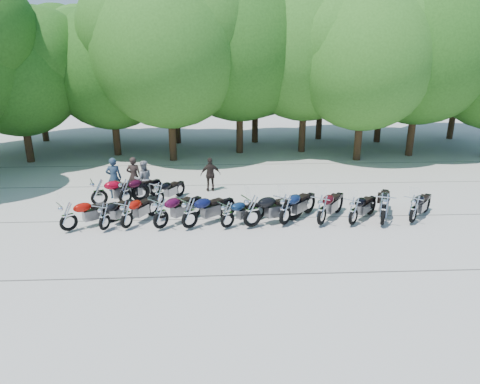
{
  "coord_description": "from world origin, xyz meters",
  "views": [
    {
      "loc": [
        -0.75,
        -14.15,
        6.25
      ],
      "look_at": [
        0.0,
        1.5,
        1.1
      ],
      "focal_mm": 32.0,
      "sensor_mm": 36.0,
      "label": 1
    }
  ],
  "objects_px": {
    "motorcycle_1": "(104,216)",
    "motorcycle_3": "(161,212)",
    "motorcycle_0": "(68,216)",
    "motorcycle_10": "(384,208)",
    "motorcycle_13": "(125,191)",
    "rider_0": "(114,178)",
    "motorcycle_2": "(126,214)",
    "motorcycle_9": "(354,210)",
    "rider_3": "(134,176)",
    "rider_1": "(144,179)",
    "motorcycle_12": "(99,192)",
    "motorcycle_8": "(322,209)",
    "motorcycle_6": "(252,210)",
    "motorcycle_11": "(414,208)",
    "motorcycle_5": "(227,214)",
    "motorcycle_14": "(159,193)",
    "motorcycle_4": "(190,212)",
    "rider_2": "(211,174)",
    "motorcycle_7": "(285,209)"
  },
  "relations": [
    {
      "from": "motorcycle_14",
      "to": "motorcycle_10",
      "type": "bearing_deg",
      "value": -166.9
    },
    {
      "from": "motorcycle_1",
      "to": "motorcycle_3",
      "type": "bearing_deg",
      "value": -157.13
    },
    {
      "from": "motorcycle_12",
      "to": "motorcycle_0",
      "type": "bearing_deg",
      "value": 148.28
    },
    {
      "from": "motorcycle_14",
      "to": "rider_2",
      "type": "distance_m",
      "value": 2.94
    },
    {
      "from": "motorcycle_7",
      "to": "motorcycle_9",
      "type": "height_order",
      "value": "motorcycle_7"
    },
    {
      "from": "motorcycle_8",
      "to": "motorcycle_12",
      "type": "bearing_deg",
      "value": 19.28
    },
    {
      "from": "motorcycle_5",
      "to": "motorcycle_8",
      "type": "height_order",
      "value": "motorcycle_8"
    },
    {
      "from": "motorcycle_1",
      "to": "motorcycle_12",
      "type": "relative_size",
      "value": 0.87
    },
    {
      "from": "motorcycle_3",
      "to": "rider_3",
      "type": "height_order",
      "value": "rider_3"
    },
    {
      "from": "motorcycle_10",
      "to": "motorcycle_13",
      "type": "bearing_deg",
      "value": 6.53
    },
    {
      "from": "rider_1",
      "to": "motorcycle_7",
      "type": "bearing_deg",
      "value": 130.62
    },
    {
      "from": "motorcycle_11",
      "to": "motorcycle_14",
      "type": "height_order",
      "value": "motorcycle_11"
    },
    {
      "from": "motorcycle_0",
      "to": "motorcycle_2",
      "type": "height_order",
      "value": "motorcycle_0"
    },
    {
      "from": "motorcycle_4",
      "to": "motorcycle_13",
      "type": "relative_size",
      "value": 1.08
    },
    {
      "from": "motorcycle_13",
      "to": "rider_0",
      "type": "distance_m",
      "value": 1.26
    },
    {
      "from": "motorcycle_4",
      "to": "motorcycle_5",
      "type": "bearing_deg",
      "value": -128.32
    },
    {
      "from": "motorcycle_4",
      "to": "motorcycle_5",
      "type": "xyz_separation_m",
      "value": [
        1.38,
        0.0,
        -0.1
      ]
    },
    {
      "from": "motorcycle_5",
      "to": "motorcycle_10",
      "type": "height_order",
      "value": "motorcycle_10"
    },
    {
      "from": "motorcycle_2",
      "to": "motorcycle_8",
      "type": "bearing_deg",
      "value": -152.28
    },
    {
      "from": "motorcycle_2",
      "to": "motorcycle_9",
      "type": "distance_m",
      "value": 8.4
    },
    {
      "from": "motorcycle_0",
      "to": "motorcycle_10",
      "type": "height_order",
      "value": "motorcycle_10"
    },
    {
      "from": "motorcycle_7",
      "to": "motorcycle_9",
      "type": "distance_m",
      "value": 2.55
    },
    {
      "from": "motorcycle_6",
      "to": "rider_2",
      "type": "xyz_separation_m",
      "value": [
        -1.61,
        4.61,
        0.08
      ]
    },
    {
      "from": "rider_0",
      "to": "motorcycle_6",
      "type": "bearing_deg",
      "value": 139.07
    },
    {
      "from": "motorcycle_6",
      "to": "motorcycle_9",
      "type": "xyz_separation_m",
      "value": [
        3.8,
        0.04,
        -0.09
      ]
    },
    {
      "from": "motorcycle_9",
      "to": "motorcycle_13",
      "type": "height_order",
      "value": "motorcycle_13"
    },
    {
      "from": "motorcycle_9",
      "to": "motorcycle_11",
      "type": "bearing_deg",
      "value": -135.85
    },
    {
      "from": "motorcycle_10",
      "to": "motorcycle_9",
      "type": "bearing_deg",
      "value": 18.07
    },
    {
      "from": "motorcycle_3",
      "to": "motorcycle_12",
      "type": "height_order",
      "value": "motorcycle_3"
    },
    {
      "from": "motorcycle_5",
      "to": "motorcycle_10",
      "type": "bearing_deg",
      "value": -125.82
    },
    {
      "from": "motorcycle_12",
      "to": "motorcycle_4",
      "type": "bearing_deg",
      "value": -146.74
    },
    {
      "from": "rider_2",
      "to": "rider_3",
      "type": "xyz_separation_m",
      "value": [
        -3.45,
        -0.45,
        0.09
      ]
    },
    {
      "from": "motorcycle_0",
      "to": "motorcycle_8",
      "type": "bearing_deg",
      "value": -125.94
    },
    {
      "from": "motorcycle_1",
      "to": "motorcycle_11",
      "type": "bearing_deg",
      "value": -156.96
    },
    {
      "from": "rider_1",
      "to": "motorcycle_12",
      "type": "bearing_deg",
      "value": 21.22
    },
    {
      "from": "rider_2",
      "to": "motorcycle_14",
      "type": "bearing_deg",
      "value": 34.62
    },
    {
      "from": "rider_1",
      "to": "rider_3",
      "type": "xyz_separation_m",
      "value": [
        -0.47,
        0.24,
        0.06
      ]
    },
    {
      "from": "motorcycle_5",
      "to": "rider_2",
      "type": "bearing_deg",
      "value": -26.97
    },
    {
      "from": "motorcycle_0",
      "to": "motorcycle_14",
      "type": "distance_m",
      "value": 3.92
    },
    {
      "from": "motorcycle_9",
      "to": "rider_0",
      "type": "xyz_separation_m",
      "value": [
        -9.67,
        3.78,
        0.29
      ]
    },
    {
      "from": "motorcycle_4",
      "to": "rider_2",
      "type": "height_order",
      "value": "rider_2"
    },
    {
      "from": "motorcycle_10",
      "to": "rider_0",
      "type": "bearing_deg",
      "value": 2.5
    },
    {
      "from": "motorcycle_0",
      "to": "motorcycle_10",
      "type": "xyz_separation_m",
      "value": [
        11.54,
        0.0,
        0.08
      ]
    },
    {
      "from": "motorcycle_12",
      "to": "rider_3",
      "type": "distance_m",
      "value": 1.95
    },
    {
      "from": "motorcycle_11",
      "to": "motorcycle_8",
      "type": "bearing_deg",
      "value": 41.97
    },
    {
      "from": "rider_0",
      "to": "rider_2",
      "type": "relative_size",
      "value": 1.15
    },
    {
      "from": "motorcycle_11",
      "to": "motorcycle_9",
      "type": "bearing_deg",
      "value": 43.33
    },
    {
      "from": "motorcycle_4",
      "to": "motorcycle_10",
      "type": "xyz_separation_m",
      "value": [
        7.19,
        -0.03,
        0.03
      ]
    },
    {
      "from": "motorcycle_7",
      "to": "motorcycle_3",
      "type": "bearing_deg",
      "value": 43.11
    },
    {
      "from": "motorcycle_11",
      "to": "rider_0",
      "type": "distance_m",
      "value": 12.56
    }
  ]
}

